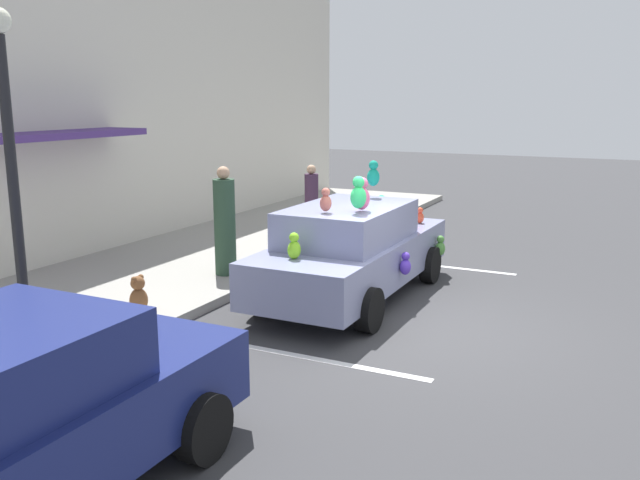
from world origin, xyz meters
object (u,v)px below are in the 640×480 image
Objects in this scene: plush_covered_car at (353,250)px; teddy_bear_on_sidewalk at (138,295)px; pedestrian_near_shopfront at (311,204)px; street_lamp_post at (10,154)px; pedestrian_walking_past at (225,225)px.

plush_covered_car is 3.38m from teddy_bear_on_sidewalk.
pedestrian_near_shopfront reaches higher than teddy_bear_on_sidewalk.
plush_covered_car is at bearing -25.88° from street_lamp_post.
pedestrian_near_shopfront is (7.86, 0.28, -1.68)m from street_lamp_post.
street_lamp_post is at bearing -177.95° from pedestrian_near_shopfront.
pedestrian_near_shopfront is (3.39, 2.45, 0.10)m from plush_covered_car.
street_lamp_post is at bearing 154.12° from plush_covered_car.
street_lamp_post reaches higher than pedestrian_near_shopfront.
teddy_bear_on_sidewalk is (-2.45, 2.29, -0.40)m from plush_covered_car.
pedestrian_walking_past is at bearing 2.28° from teddy_bear_on_sidewalk.
plush_covered_car is 5.28m from street_lamp_post.
street_lamp_post is (-2.02, -0.12, 2.17)m from teddy_bear_on_sidewalk.
plush_covered_car reaches higher than teddy_bear_on_sidewalk.
pedestrian_walking_past is (4.39, 0.21, -1.55)m from street_lamp_post.
pedestrian_walking_past is at bearing 2.76° from street_lamp_post.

